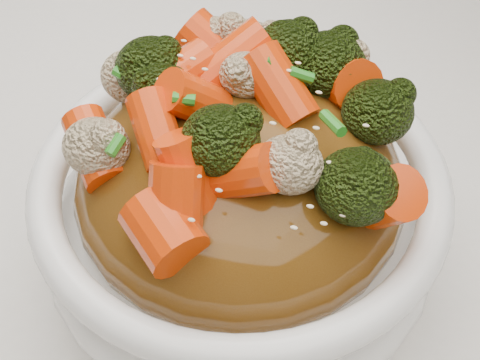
% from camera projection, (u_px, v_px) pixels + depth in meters
% --- Properties ---
extents(tablecloth, '(1.20, 0.80, 0.04)m').
position_uv_depth(tablecloth, '(206.00, 224.00, 0.49)').
color(tablecloth, white).
rests_on(tablecloth, dining_table).
extents(bowl, '(0.28, 0.28, 0.09)m').
position_uv_depth(bowl, '(240.00, 219.00, 0.41)').
color(bowl, white).
rests_on(bowl, tablecloth).
extents(sauce_base, '(0.23, 0.23, 0.10)m').
position_uv_depth(sauce_base, '(240.00, 184.00, 0.38)').
color(sauce_base, '#5A360F').
rests_on(sauce_base, bowl).
extents(carrots, '(0.23, 0.23, 0.05)m').
position_uv_depth(carrots, '(240.00, 92.00, 0.33)').
color(carrots, '#E03B07').
rests_on(carrots, sauce_base).
extents(broccoli, '(0.23, 0.23, 0.05)m').
position_uv_depth(broccoli, '(240.00, 94.00, 0.33)').
color(broccoli, black).
rests_on(broccoli, sauce_base).
extents(cauliflower, '(0.23, 0.23, 0.04)m').
position_uv_depth(cauliflower, '(240.00, 97.00, 0.33)').
color(cauliflower, beige).
rests_on(cauliflower, sauce_base).
extents(scallions, '(0.17, 0.17, 0.02)m').
position_uv_depth(scallions, '(240.00, 90.00, 0.33)').
color(scallions, '#247B1C').
rests_on(scallions, sauce_base).
extents(sesame_seeds, '(0.20, 0.20, 0.01)m').
position_uv_depth(sesame_seeds, '(240.00, 90.00, 0.33)').
color(sesame_seeds, beige).
rests_on(sesame_seeds, sauce_base).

